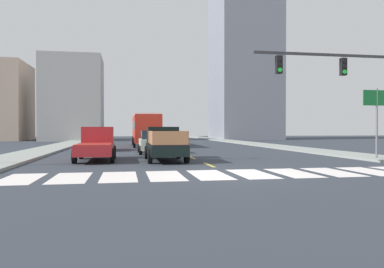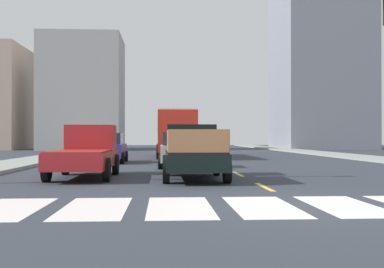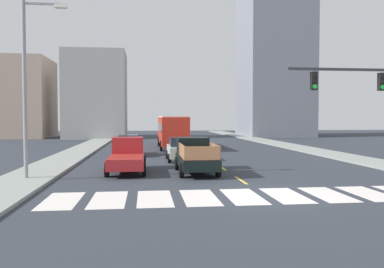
% 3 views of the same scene
% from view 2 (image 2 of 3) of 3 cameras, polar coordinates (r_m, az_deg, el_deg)
% --- Properties ---
extents(ground_plane, '(160.00, 160.00, 0.00)m').
position_cam_2_polar(ground_plane, '(10.77, 12.98, -8.28)').
color(ground_plane, '#2F343D').
extents(sidewalk_left, '(2.88, 110.00, 0.15)m').
position_cam_2_polar(sidewalk_left, '(29.32, -18.90, -3.10)').
color(sidewalk_left, gray).
rests_on(sidewalk_left, ground).
extents(crosswalk_stripe_1, '(1.35, 3.29, 0.01)m').
position_cam_2_polar(crosswalk_stripe_1, '(10.82, -20.81, -8.21)').
color(crosswalk_stripe_1, silver).
rests_on(crosswalk_stripe_1, ground).
extents(crosswalk_stripe_2, '(1.35, 3.29, 0.01)m').
position_cam_2_polar(crosswalk_stripe_2, '(10.44, -11.36, -8.51)').
color(crosswalk_stripe_2, silver).
rests_on(crosswalk_stripe_2, ground).
extents(crosswalk_stripe_3, '(1.35, 3.29, 0.01)m').
position_cam_2_polar(crosswalk_stripe_3, '(10.35, -1.47, -8.59)').
color(crosswalk_stripe_3, silver).
rests_on(crosswalk_stripe_3, ground).
extents(crosswalk_stripe_4, '(1.35, 3.29, 0.01)m').
position_cam_2_polar(crosswalk_stripe_4, '(10.56, 8.31, -8.42)').
color(crosswalk_stripe_4, silver).
rests_on(crosswalk_stripe_4, ground).
extents(crosswalk_stripe_5, '(1.35, 3.29, 0.01)m').
position_cam_2_polar(crosswalk_stripe_5, '(11.05, 17.44, -8.05)').
color(crosswalk_stripe_5, silver).
rests_on(crosswalk_stripe_5, ground).
extents(lane_dash_0, '(0.16, 2.40, 0.01)m').
position_cam_2_polar(lane_dash_0, '(14.62, 8.52, -6.18)').
color(lane_dash_0, yellow).
rests_on(lane_dash_0, ground).
extents(lane_dash_1, '(0.16, 2.40, 0.01)m').
position_cam_2_polar(lane_dash_1, '(19.52, 5.46, -4.72)').
color(lane_dash_1, yellow).
rests_on(lane_dash_1, ground).
extents(lane_dash_2, '(0.16, 2.40, 0.01)m').
position_cam_2_polar(lane_dash_2, '(24.46, 3.64, -3.84)').
color(lane_dash_2, yellow).
rests_on(lane_dash_2, ground).
extents(lane_dash_3, '(0.16, 2.40, 0.01)m').
position_cam_2_polar(lane_dash_3, '(29.43, 2.43, -3.25)').
color(lane_dash_3, yellow).
rests_on(lane_dash_3, ground).
extents(lane_dash_4, '(0.16, 2.40, 0.01)m').
position_cam_2_polar(lane_dash_4, '(34.40, 1.57, -2.83)').
color(lane_dash_4, yellow).
rests_on(lane_dash_4, ground).
extents(lane_dash_5, '(0.16, 2.40, 0.01)m').
position_cam_2_polar(lane_dash_5, '(39.38, 0.93, -2.52)').
color(lane_dash_5, yellow).
rests_on(lane_dash_5, ground).
extents(lane_dash_6, '(0.16, 2.40, 0.01)m').
position_cam_2_polar(lane_dash_6, '(44.36, 0.44, -2.28)').
color(lane_dash_6, yellow).
rests_on(lane_dash_6, ground).
extents(lane_dash_7, '(0.16, 2.40, 0.01)m').
position_cam_2_polar(lane_dash_7, '(49.35, 0.04, -2.09)').
color(lane_dash_7, yellow).
rests_on(lane_dash_7, ground).
extents(pickup_stakebed, '(2.18, 5.20, 1.96)m').
position_cam_2_polar(pickup_stakebed, '(17.51, 0.10, -2.16)').
color(pickup_stakebed, black).
rests_on(pickup_stakebed, ground).
extents(pickup_dark, '(2.18, 5.20, 1.96)m').
position_cam_2_polar(pickup_dark, '(18.47, -12.32, -2.11)').
color(pickup_dark, maroon).
rests_on(pickup_dark, ground).
extents(city_bus, '(2.72, 10.80, 3.32)m').
position_cam_2_polar(city_bus, '(35.31, -1.94, 0.40)').
color(city_bus, red).
rests_on(city_bus, ground).
extents(sedan_far, '(2.02, 4.40, 1.72)m').
position_cam_2_polar(sedan_far, '(28.40, -9.81, -1.62)').
color(sedan_far, navy).
rests_on(sedan_far, ground).
extents(sedan_mid, '(2.02, 4.40, 1.72)m').
position_cam_2_polar(sedan_mid, '(23.72, -1.55, -1.88)').
color(sedan_mid, beige).
rests_on(sedan_mid, ground).
extents(tower_tall_centre, '(10.60, 11.81, 28.72)m').
position_cam_2_polar(tower_tall_centre, '(64.73, 14.80, 11.12)').
color(tower_tall_centre, slate).
rests_on(tower_tall_centre, ground).
extents(block_mid_right, '(9.02, 8.55, 13.09)m').
position_cam_2_polar(block_mid_right, '(57.75, -12.71, 4.67)').
color(block_mid_right, '#999A97').
rests_on(block_mid_right, ground).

